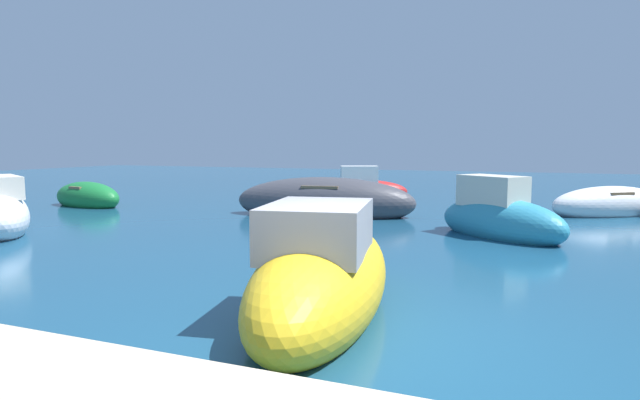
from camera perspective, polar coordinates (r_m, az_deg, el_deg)
ground at (r=6.06m, az=2.79°, el=-15.11°), size 80.00×80.00×0.00m
moored_boat_1 at (r=16.29m, az=0.47°, el=-0.19°), size 5.84×2.46×1.55m
moored_boat_3 at (r=18.72m, az=29.00°, el=-0.45°), size 4.08×3.35×1.18m
moored_boat_4 at (r=20.57m, az=-23.98°, el=0.27°), size 3.30×1.78×1.14m
moored_boat_5 at (r=13.27m, az=18.93°, el=-1.86°), size 3.58×3.15×1.72m
moored_boat_6 at (r=6.93m, az=0.32°, el=-8.29°), size 2.37×4.94×1.79m
moored_boat_7 at (r=21.54m, az=4.87°, el=1.20°), size 3.59×2.35×1.56m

